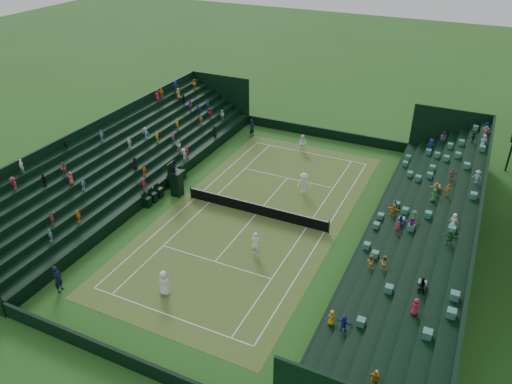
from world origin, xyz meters
TOP-DOWN VIEW (x-y plane):
  - ground at (0.00, 0.00)m, footprint 160.00×160.00m
  - court_surface at (0.00, 0.00)m, footprint 12.97×26.77m
  - perimeter_wall_north at (0.00, 15.88)m, footprint 17.17×0.20m
  - perimeter_wall_south at (0.00, -15.88)m, footprint 17.17×0.20m
  - perimeter_wall_east at (8.48, 0.00)m, footprint 0.20×31.77m
  - perimeter_wall_west at (-8.48, 0.00)m, footprint 0.20×31.77m
  - north_grandstand at (12.66, 0.00)m, footprint 6.60×32.00m
  - south_grandstand at (-12.66, 0.00)m, footprint 6.60×32.00m
  - tennis_net at (0.00, 0.00)m, footprint 11.67×0.10m
  - umpire_chair at (-7.07, -0.04)m, footprint 1.01×1.01m
  - courtside_chairs at (-8.19, -0.09)m, footprint 0.55×5.52m
  - player_near_west at (-1.20, -10.43)m, footprint 0.86×0.59m
  - player_near_east at (2.13, -4.55)m, footprint 0.67×0.45m
  - player_far_west at (-0.76, 11.99)m, footprint 0.82×0.64m
  - player_far_east at (2.09, 4.67)m, footprint 1.33×1.27m
  - line_judge_north at (-6.63, 13.08)m, footprint 0.53×0.72m
  - line_judge_south at (-7.19, -12.93)m, footprint 0.62×0.78m

SIDE VIEW (x-z plane):
  - ground at x=0.00m, z-range 0.00..0.00m
  - court_surface at x=0.00m, z-range 0.00..0.01m
  - courtside_chairs at x=-8.19m, z-range -0.15..1.05m
  - perimeter_wall_north at x=0.00m, z-range 0.00..1.00m
  - perimeter_wall_south at x=0.00m, z-range 0.00..1.00m
  - perimeter_wall_east at x=8.48m, z-range 0.00..1.00m
  - perimeter_wall_west at x=-8.48m, z-range 0.00..1.00m
  - tennis_net at x=0.00m, z-range 0.00..1.06m
  - player_far_west at x=-0.76m, z-range 0.00..1.67m
  - player_near_west at x=-1.20m, z-range 0.00..1.71m
  - player_far_east at x=2.09m, z-range 0.00..1.81m
  - line_judge_north at x=-6.63m, z-range 0.00..1.83m
  - player_near_east at x=2.13m, z-range 0.00..1.83m
  - line_judge_south at x=-7.19m, z-range 0.00..1.88m
  - umpire_chair at x=-7.07m, z-range -0.23..2.95m
  - north_grandstand at x=12.66m, z-range -0.90..4.00m
  - south_grandstand at x=-12.66m, z-range -0.90..4.00m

